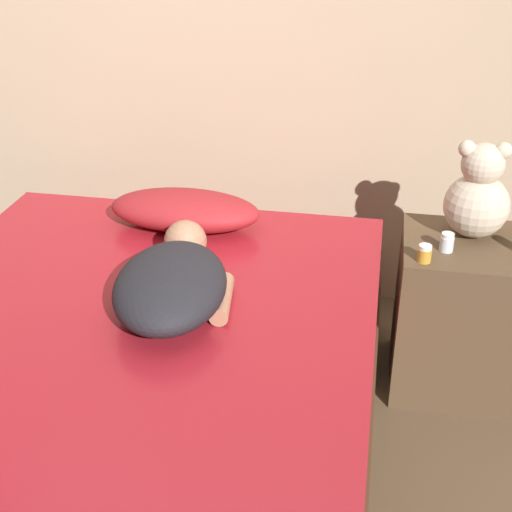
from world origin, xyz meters
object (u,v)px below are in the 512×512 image
Objects in this scene: pillow at (185,210)px; bottle_clear at (447,242)px; bottle_amber at (425,254)px; teddy_bear at (478,196)px; person_lying at (173,281)px.

bottle_clear is (0.98, -0.16, 0.03)m from pillow.
pillow is 0.94m from bottle_amber.
pillow is 0.99m from bottle_clear.
bottle_clear is at bearing -124.13° from teddy_bear.
bottle_clear is at bearing -9.23° from pillow.
person_lying is 1.93× the size of teddy_bear.
pillow is 8.83× the size of bottle_clear.
teddy_bear reaches higher than bottle_amber.
teddy_bear reaches higher than bottle_clear.
teddy_bear is (0.96, 0.54, 0.14)m from person_lying.
bottle_clear is (-0.10, -0.15, -0.12)m from teddy_bear.
bottle_clear reaches higher than bottle_amber.
teddy_bear is at bearing 53.55° from bottle_amber.
bottle_clear is (0.86, 0.40, 0.02)m from person_lying.
teddy_bear is at bearing 21.98° from person_lying.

